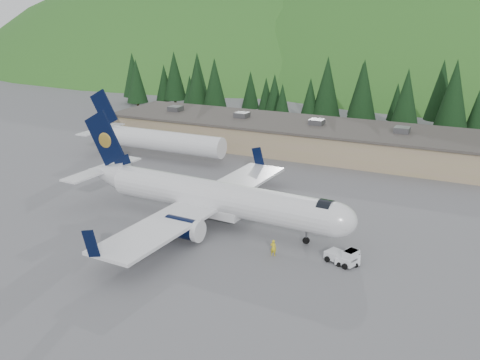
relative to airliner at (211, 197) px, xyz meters
name	(u,v)px	position (x,y,z in m)	size (l,w,h in m)	color
ground	(219,225)	(1.12, -0.06, -3.38)	(600.00, 600.00, 0.00)	#58585D
airliner	(211,197)	(0.00, 0.00, 0.00)	(38.18, 35.79, 12.68)	white
second_airliner	(152,139)	(-23.81, 21.94, -0.05)	(27.50, 11.00, 10.05)	white
baggage_tug_a	(349,259)	(18.25, -3.47, -2.76)	(2.87, 2.25, 1.38)	silver
baggage_tug_b	(344,257)	(17.74, -3.68, -2.57)	(3.76, 2.95, 1.80)	silver
terminal_building	(290,135)	(-3.90, 37.94, -0.75)	(71.00, 17.00, 6.10)	tan
ramp_worker	(273,248)	(10.38, -5.08, -2.46)	(0.67, 0.44, 1.85)	yellow
tree_line	(326,90)	(-4.46, 61.73, 4.38)	(113.60, 19.05, 14.41)	black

